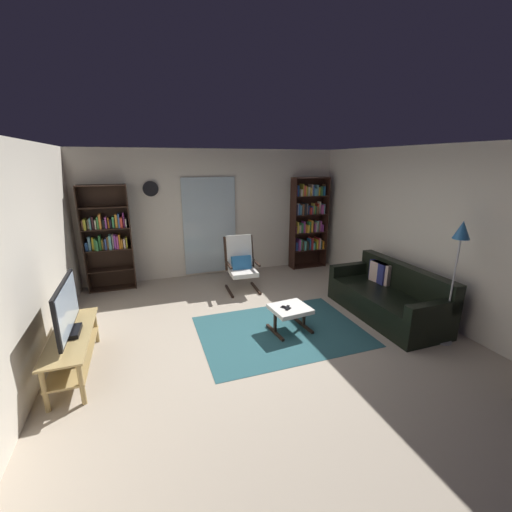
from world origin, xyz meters
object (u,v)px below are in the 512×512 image
at_px(leather_sofa, 388,297).
at_px(cell_phone, 286,308).
at_px(bookshelf_near_tv, 107,236).
at_px(wall_clock, 151,189).
at_px(tv_stand, 73,347).
at_px(lounge_armchair, 241,262).
at_px(ottoman, 290,311).
at_px(television, 67,310).
at_px(tv_remote, 287,308).
at_px(bookshelf_near_sofa, 308,221).
at_px(floor_lamp_by_sofa, 460,246).

height_order(leather_sofa, cell_phone, leather_sofa).
xyz_separation_m(bookshelf_near_tv, wall_clock, (0.84, 0.20, 0.82)).
bearing_deg(cell_phone, tv_stand, 146.42).
distance_m(lounge_armchair, ottoman, 1.80).
bearing_deg(television, tv_remote, 0.52).
relative_size(television, bookshelf_near_sofa, 0.51).
relative_size(leather_sofa, lounge_armchair, 1.88).
xyz_separation_m(bookshelf_near_sofa, tv_remote, (-1.70, -2.66, -0.69)).
height_order(lounge_armchair, cell_phone, lounge_armchair).
distance_m(ottoman, wall_clock, 3.62).
distance_m(tv_stand, lounge_armchair, 3.17).
distance_m(bookshelf_near_tv, leather_sofa, 5.01).
bearing_deg(bookshelf_near_tv, television, -95.14).
height_order(bookshelf_near_sofa, wall_clock, bookshelf_near_sofa).
bearing_deg(bookshelf_near_sofa, cell_phone, -123.09).
distance_m(tv_remote, cell_phone, 0.03).
relative_size(tv_stand, lounge_armchair, 1.33).
height_order(leather_sofa, ottoman, leather_sofa).
xyz_separation_m(leather_sofa, cell_phone, (-1.74, 0.04, 0.08)).
bearing_deg(tv_remote, lounge_armchair, 127.94).
bearing_deg(tv_remote, television, -145.86).
bearing_deg(tv_remote, tv_stand, -145.41).
distance_m(floor_lamp_by_sofa, wall_clock, 5.18).
xyz_separation_m(lounge_armchair, cell_phone, (0.12, -1.78, -0.16)).
distance_m(tv_remote, floor_lamp_by_sofa, 2.32).
xyz_separation_m(television, bookshelf_near_sofa, (4.40, 2.69, 0.29)).
bearing_deg(lounge_armchair, bookshelf_near_tv, 160.02).
bearing_deg(ottoman, cell_phone, -175.35).
bearing_deg(floor_lamp_by_sofa, television, 168.66).
relative_size(television, lounge_armchair, 1.01).
relative_size(ottoman, floor_lamp_by_sofa, 0.34).
bearing_deg(lounge_armchair, tv_stand, -144.11).
xyz_separation_m(lounge_armchair, wall_clock, (-1.47, 1.04, 1.32)).
bearing_deg(television, floor_lamp_by_sofa, -11.34).
xyz_separation_m(bookshelf_near_tv, leather_sofa, (4.17, -2.67, -0.73)).
relative_size(bookshelf_near_sofa, lounge_armchair, 1.98).
xyz_separation_m(bookshelf_near_tv, cell_phone, (2.44, -2.63, -0.65)).
distance_m(lounge_armchair, cell_phone, 1.80).
distance_m(bookshelf_near_tv, wall_clock, 1.20).
distance_m(leather_sofa, floor_lamp_by_sofa, 1.41).
relative_size(television, ottoman, 1.82).
relative_size(bookshelf_near_tv, tv_remote, 13.62).
bearing_deg(bookshelf_near_sofa, television, -148.57).
distance_m(leather_sofa, ottoman, 1.66).
relative_size(tv_stand, television, 1.32).
bearing_deg(floor_lamp_by_sofa, bookshelf_near_sofa, 92.95).
height_order(television, floor_lamp_by_sofa, floor_lamp_by_sofa).
bearing_deg(bookshelf_near_tv, tv_remote, -47.20).
height_order(bookshelf_near_tv, floor_lamp_by_sofa, bookshelf_near_tv).
distance_m(tv_stand, cell_phone, 2.68).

